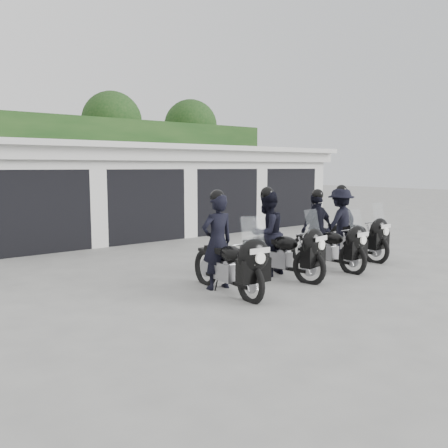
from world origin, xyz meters
TOP-DOWN VIEW (x-y plane):
  - ground at (0.00, 0.00)m, footprint 80.00×80.00m
  - garage_block at (-0.00, 8.06)m, footprint 16.40×6.80m
  - background_vegetation at (0.37, 12.92)m, footprint 20.00×3.90m
  - police_bike_a at (-1.74, -0.50)m, footprint 0.77×2.20m
  - police_bike_b at (-0.21, -0.17)m, footprint 1.02×2.19m
  - police_bike_c at (1.30, -0.18)m, footprint 1.00×2.10m
  - police_bike_d at (2.68, 0.22)m, footprint 1.15×2.16m

SIDE VIEW (x-z plane):
  - ground at x=0.00m, z-range 0.00..0.00m
  - police_bike_a at x=-1.74m, z-range -0.20..1.72m
  - police_bike_c at x=1.30m, z-range -0.14..1.69m
  - police_bike_d at x=2.68m, z-range -0.14..1.74m
  - police_bike_b at x=-0.21m, z-range -0.15..1.77m
  - garage_block at x=0.00m, z-range -0.06..2.90m
  - background_vegetation at x=0.37m, z-range -0.13..5.67m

